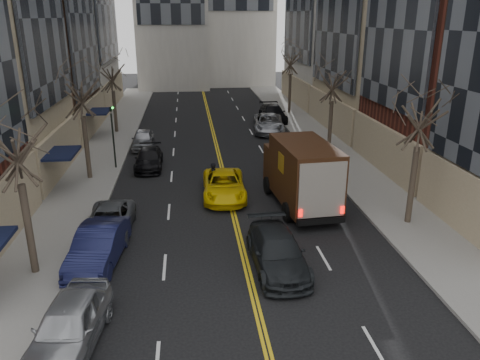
# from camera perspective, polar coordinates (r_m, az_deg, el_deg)

# --- Properties ---
(sidewalk_left) EXTENTS (4.00, 66.00, 0.15)m
(sidewalk_left) POSITION_cam_1_polar(r_m,az_deg,el_deg) (38.86, -16.23, 3.56)
(sidewalk_left) COLOR slate
(sidewalk_left) RESTS_ON ground
(sidewalk_right) EXTENTS (4.00, 66.00, 0.15)m
(sidewalk_right) POSITION_cam_1_polar(r_m,az_deg,el_deg) (39.89, 10.21, 4.44)
(sidewalk_right) COLOR slate
(sidewalk_right) RESTS_ON ground
(tree_lf_near) EXTENTS (3.20, 3.20, 8.41)m
(tree_lf_near) POSITION_cam_1_polar(r_m,az_deg,el_deg) (19.47, -26.05, 5.78)
(tree_lf_near) COLOR #382D23
(tree_lf_near) RESTS_ON sidewalk_left
(tree_lf_mid) EXTENTS (3.20, 3.20, 8.91)m
(tree_lf_mid) POSITION_cam_1_polar(r_m,az_deg,el_deg) (30.83, -19.05, 11.72)
(tree_lf_mid) COLOR #382D23
(tree_lf_mid) RESTS_ON sidewalk_left
(tree_lf_far) EXTENTS (3.20, 3.20, 8.12)m
(tree_lf_far) POSITION_cam_1_polar(r_m,az_deg,el_deg) (43.61, -15.46, 13.28)
(tree_lf_far) COLOR #382D23
(tree_lf_far) RESTS_ON sidewalk_left
(tree_rt_near) EXTENTS (3.20, 3.20, 8.71)m
(tree_rt_near) POSITION_cam_1_polar(r_m,az_deg,el_deg) (23.95, 21.45, 9.15)
(tree_rt_near) COLOR #382D23
(tree_rt_near) RESTS_ON sidewalk_right
(tree_rt_mid) EXTENTS (3.20, 3.20, 8.32)m
(tree_rt_mid) POSITION_cam_1_polar(r_m,az_deg,el_deg) (36.84, 11.36, 12.80)
(tree_rt_mid) COLOR #382D23
(tree_rt_mid) RESTS_ON sidewalk_right
(tree_rt_far) EXTENTS (3.20, 3.20, 9.11)m
(tree_rt_far) POSITION_cam_1_polar(r_m,az_deg,el_deg) (51.24, 6.27, 15.46)
(tree_rt_far) COLOR #382D23
(tree_rt_far) RESTS_ON sidewalk_right
(traffic_signal) EXTENTS (0.29, 0.26, 4.70)m
(traffic_signal) POSITION_cam_1_polar(r_m,az_deg,el_deg) (33.15, -15.27, 5.90)
(traffic_signal) COLOR black
(traffic_signal) RESTS_ON sidewalk_left
(ups_truck) EXTENTS (3.28, 7.13, 3.80)m
(ups_truck) POSITION_cam_1_polar(r_m,az_deg,el_deg) (26.00, 7.43, 0.72)
(ups_truck) COLOR black
(ups_truck) RESTS_ON ground
(observer_sedan) EXTENTS (2.26, 5.25, 1.51)m
(observer_sedan) POSITION_cam_1_polar(r_m,az_deg,el_deg) (20.04, 4.58, -8.70)
(observer_sedan) COLOR black
(observer_sedan) RESTS_ON ground
(taxi) EXTENTS (2.61, 5.35, 1.46)m
(taxi) POSITION_cam_1_polar(r_m,az_deg,el_deg) (27.54, -1.97, -0.65)
(taxi) COLOR yellow
(taxi) RESTS_ON ground
(pedestrian) EXTENTS (0.57, 0.75, 1.84)m
(pedestrian) POSITION_cam_1_polar(r_m,az_deg,el_deg) (28.33, -3.19, 0.31)
(pedestrian) COLOR black
(pedestrian) RESTS_ON ground
(parked_lf_a) EXTENTS (2.44, 4.94, 1.62)m
(parked_lf_a) POSITION_cam_1_polar(r_m,az_deg,el_deg) (16.61, -20.11, -16.27)
(parked_lf_a) COLOR #A8ABB0
(parked_lf_a) RESTS_ON ground
(parked_lf_b) EXTENTS (2.27, 5.09, 1.62)m
(parked_lf_b) POSITION_cam_1_polar(r_m,az_deg,el_deg) (21.19, -16.88, -7.72)
(parked_lf_b) COLOR #111437
(parked_lf_b) RESTS_ON ground
(parked_lf_c) EXTENTS (2.25, 4.74, 1.31)m
(parked_lf_c) POSITION_cam_1_polar(r_m,az_deg,el_deg) (23.89, -15.67, -4.85)
(parked_lf_c) COLOR #4D5055
(parked_lf_c) RESTS_ON ground
(parked_lf_d) EXTENTS (1.89, 4.60, 1.33)m
(parked_lf_d) POSITION_cam_1_polar(r_m,az_deg,el_deg) (33.49, -11.04, 2.55)
(parked_lf_d) COLOR black
(parked_lf_d) RESTS_ON ground
(parked_lf_e) EXTENTS (1.75, 4.27, 1.45)m
(parked_lf_e) POSITION_cam_1_polar(r_m,az_deg,el_deg) (38.80, -11.73, 4.91)
(parked_lf_e) COLOR #93959A
(parked_lf_e) RESTS_ON ground
(parked_rt_a) EXTENTS (1.74, 4.17, 1.34)m
(parked_rt_a) POSITION_cam_1_polar(r_m,az_deg,el_deg) (35.01, 7.83, 3.48)
(parked_rt_a) COLOR #46494D
(parked_rt_a) RESTS_ON ground
(parked_rt_b) EXTENTS (3.33, 6.09, 1.62)m
(parked_rt_b) POSITION_cam_1_polar(r_m,az_deg,el_deg) (43.38, 3.51, 6.91)
(parked_rt_b) COLOR #9EA0A6
(parked_rt_b) RESTS_ON ground
(parked_rt_c) EXTENTS (2.30, 5.63, 1.63)m
(parked_rt_c) POSITION_cam_1_polar(r_m,az_deg,el_deg) (47.91, 4.02, 8.10)
(parked_rt_c) COLOR black
(parked_rt_c) RESTS_ON ground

